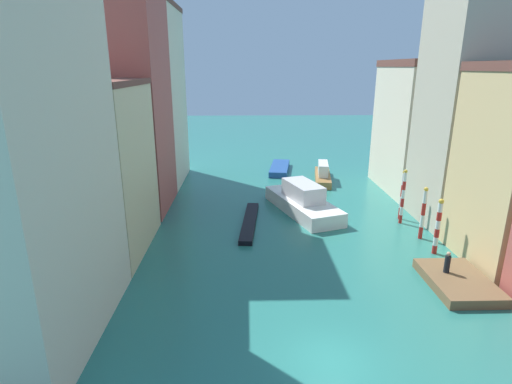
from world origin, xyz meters
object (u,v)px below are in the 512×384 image
at_px(motorboat_1, 323,174).
at_px(mooring_pole_0, 438,226).
at_px(mooring_pole_3, 402,195).
at_px(gondola_black, 250,222).
at_px(mooring_pole_2, 403,196).
at_px(person_on_dock, 447,263).
at_px(waterfront_dock, 458,282).
at_px(vaporetto_white, 303,201).
at_px(mooring_pole_1, 423,213).
at_px(motorboat_0, 280,168).

bearing_deg(motorboat_1, mooring_pole_0, -77.23).
bearing_deg(mooring_pole_3, mooring_pole_0, -90.18).
bearing_deg(gondola_black, mooring_pole_2, -0.45).
xyz_separation_m(person_on_dock, gondola_black, (-12.55, 10.26, -1.07)).
bearing_deg(waterfront_dock, mooring_pole_2, 88.14).
distance_m(mooring_pole_2, mooring_pole_3, 1.10).
bearing_deg(gondola_black, vaporetto_white, 31.18).
height_order(vaporetto_white, gondola_black, vaporetto_white).
distance_m(mooring_pole_1, mooring_pole_2, 3.42).
height_order(person_on_dock, vaporetto_white, vaporetto_white).
height_order(person_on_dock, motorboat_0, person_on_dock).
relative_size(mooring_pole_0, motorboat_1, 0.53).
height_order(waterfront_dock, mooring_pole_1, mooring_pole_1).
bearing_deg(person_on_dock, mooring_pole_2, 85.31).
distance_m(waterfront_dock, vaporetto_white, 16.12).
xyz_separation_m(mooring_pole_0, mooring_pole_1, (0.09, 2.76, 0.02)).
xyz_separation_m(mooring_pole_0, gondola_black, (-13.66, 6.25, -1.99)).
height_order(gondola_black, motorboat_0, motorboat_0).
bearing_deg(vaporetto_white, mooring_pole_2, -20.98).
height_order(person_on_dock, gondola_black, person_on_dock).
distance_m(vaporetto_white, gondola_black, 6.00).
relative_size(waterfront_dock, mooring_pole_0, 1.26).
relative_size(mooring_pole_1, mooring_pole_2, 0.88).
xyz_separation_m(person_on_dock, motorboat_0, (-8.31, 29.25, -0.90)).
bearing_deg(vaporetto_white, motorboat_0, 93.05).
relative_size(mooring_pole_0, gondola_black, 0.46).
distance_m(mooring_pole_3, motorboat_0, 20.47).
bearing_deg(motorboat_0, waterfront_dock, -73.62).
bearing_deg(waterfront_dock, mooring_pole_0, 82.34).
xyz_separation_m(mooring_pole_0, motorboat_1, (-4.60, 20.28, -1.38)).
distance_m(person_on_dock, mooring_pole_3, 11.30).
bearing_deg(mooring_pole_0, person_on_dock, -105.50).
bearing_deg(vaporetto_white, motorboat_1, 70.02).
bearing_deg(motorboat_1, motorboat_0, 134.21).
bearing_deg(person_on_dock, motorboat_1, 98.17).
bearing_deg(motorboat_1, mooring_pole_3, -70.56).
relative_size(mooring_pole_2, mooring_pole_3, 1.08).
distance_m(person_on_dock, mooring_pole_2, 10.26).
distance_m(waterfront_dock, mooring_pole_1, 7.72).
height_order(person_on_dock, mooring_pole_2, mooring_pole_2).
xyz_separation_m(vaporetto_white, motorboat_0, (-0.85, 15.91, -0.67)).
distance_m(person_on_dock, vaporetto_white, 15.28).
relative_size(mooring_pole_0, mooring_pole_2, 0.87).
bearing_deg(mooring_pole_0, motorboat_0, 110.48).
xyz_separation_m(waterfront_dock, mooring_pole_3, (0.65, 11.87, 1.99)).
bearing_deg(mooring_pole_3, vaporetto_white, 166.04).
distance_m(mooring_pole_1, motorboat_0, 24.48).
distance_m(mooring_pole_3, motorboat_1, 13.96).
height_order(waterfront_dock, mooring_pole_2, mooring_pole_2).
bearing_deg(mooring_pole_3, waterfront_dock, -93.15).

